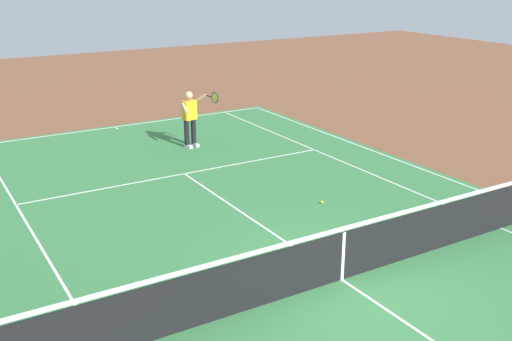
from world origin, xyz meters
TOP-DOWN VIEW (x-y plane):
  - ground_plane at (0.00, 0.00)m, footprint 60.00×60.00m
  - court_slab at (0.00, 0.00)m, footprint 24.20×11.40m
  - court_line_markings at (0.00, 0.00)m, footprint 23.85×11.05m
  - tennis_net at (0.00, 0.00)m, footprint 0.10×11.70m
  - tennis_player_near at (8.51, -1.20)m, footprint 1.02×0.83m
  - tennis_ball at (2.95, -1.80)m, footprint 0.07×0.07m

SIDE VIEW (x-z plane):
  - ground_plane at x=0.00m, z-range 0.00..0.00m
  - court_slab at x=0.00m, z-range 0.00..0.00m
  - court_line_markings at x=0.00m, z-range 0.00..0.01m
  - tennis_ball at x=2.95m, z-range 0.00..0.07m
  - tennis_net at x=0.00m, z-range -0.05..1.03m
  - tennis_player_near at x=8.51m, z-range 0.08..1.78m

